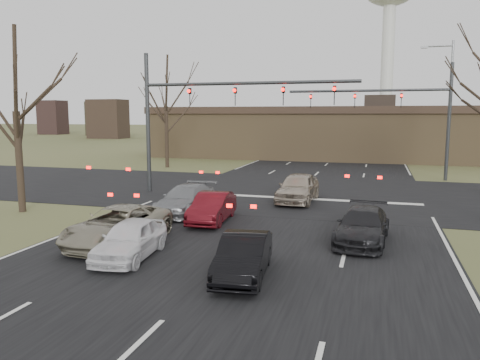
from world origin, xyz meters
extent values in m
plane|color=#4D522C|center=(0.00, 0.00, 0.00)|extent=(360.00, 360.00, 0.00)
cube|color=black|center=(0.00, 60.00, 0.01)|extent=(14.00, 300.00, 0.02)
cube|color=black|center=(0.00, 15.00, 0.01)|extent=(200.00, 14.00, 0.02)
cube|color=olive|center=(2.00, 38.00, 2.30)|extent=(42.00, 10.00, 4.60)
cube|color=#38281E|center=(2.00, 38.00, 4.95)|extent=(42.40, 10.40, 0.70)
cylinder|color=silver|center=(6.00, 120.00, 17.00)|extent=(3.20, 3.20, 34.00)
cylinder|color=#383A3D|center=(-8.50, 13.00, 4.00)|extent=(0.24, 0.24, 8.00)
cylinder|color=#383A3D|center=(-2.50, 13.00, 6.20)|extent=(12.00, 0.18, 0.18)
imported|color=black|center=(-5.83, 13.00, 5.50)|extent=(0.16, 0.20, 1.00)
imported|color=black|center=(-3.17, 13.00, 5.50)|extent=(0.16, 0.20, 1.00)
imported|color=black|center=(-0.50, 13.00, 5.50)|extent=(0.16, 0.20, 1.00)
imported|color=black|center=(2.17, 13.00, 5.50)|extent=(0.16, 0.20, 1.00)
cylinder|color=#383A3D|center=(9.00, 23.00, 4.00)|extent=(0.24, 0.24, 8.00)
cylinder|color=#383A3D|center=(3.50, 23.00, 6.20)|extent=(11.00, 0.18, 0.18)
imported|color=black|center=(5.86, 23.00, 5.50)|extent=(0.16, 0.20, 1.00)
imported|color=black|center=(2.71, 23.00, 5.50)|extent=(0.16, 0.20, 1.00)
imported|color=black|center=(-0.43, 23.00, 5.50)|extent=(0.16, 0.20, 1.00)
cylinder|color=gray|center=(9.50, 27.00, 5.00)|extent=(0.18, 0.18, 10.00)
cylinder|color=gray|center=(8.50, 27.00, 9.60)|extent=(2.00, 0.12, 0.12)
cube|color=gray|center=(7.50, 27.00, 9.55)|extent=(0.50, 0.25, 0.15)
cylinder|color=black|center=(-11.50, 6.00, 2.34)|extent=(0.32, 0.32, 4.68)
cylinder|color=black|center=(-13.00, 25.00, 2.61)|extent=(0.32, 0.32, 5.23)
imported|color=gray|center=(-4.24, 2.36, 0.65)|extent=(2.42, 4.82, 1.31)
imported|color=white|center=(-3.00, 1.04, 0.62)|extent=(1.83, 3.75, 1.23)
imported|color=black|center=(0.92, 0.40, 0.59)|extent=(1.67, 3.73, 1.19)
imported|color=black|center=(4.00, 5.01, 0.60)|extent=(2.00, 4.27, 1.21)
imported|color=gray|center=(-4.00, 7.86, 0.64)|extent=(1.86, 4.45, 1.28)
imported|color=#520B13|center=(-2.23, 6.54, 0.62)|extent=(1.59, 3.83, 1.23)
imported|color=#AD9F8C|center=(0.50, 12.14, 0.75)|extent=(1.92, 4.47, 1.50)
camera|label=1|loc=(4.40, -11.77, 4.52)|focal=35.00mm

